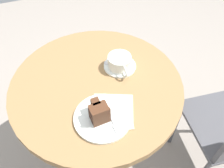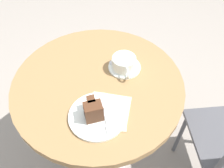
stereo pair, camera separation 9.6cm
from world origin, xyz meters
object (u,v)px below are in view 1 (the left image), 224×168
object	(u,v)px
cake_slice	(99,113)
saucer	(120,66)
teaspoon	(111,66)
coffee_cup	(120,62)
cake_plate	(103,117)
fork	(114,121)
napkin	(113,112)

from	to	relation	value
cake_slice	saucer	bearing A→B (deg)	143.85
teaspoon	cake_slice	distance (m)	0.28
coffee_cup	cake_plate	xyz separation A→B (m)	(0.23, -0.15, -0.03)
coffee_cup	cake_plate	bearing A→B (deg)	-34.30
cake_plate	coffee_cup	bearing A→B (deg)	145.70
coffee_cup	cake_slice	bearing A→B (deg)	-36.34
cake_plate	fork	world-z (taller)	fork
teaspoon	fork	distance (m)	0.29
teaspoon	saucer	bearing A→B (deg)	-125.86
saucer	coffee_cup	bearing A→B (deg)	-30.87
saucer	napkin	bearing A→B (deg)	-27.25
teaspoon	napkin	xyz separation A→B (m)	(0.23, -0.07, -0.01)
fork	napkin	size ratio (longest dim) A/B	0.70
fork	napkin	xyz separation A→B (m)	(-0.05, 0.01, -0.01)
cake_plate	fork	distance (m)	0.05
fork	teaspoon	bearing A→B (deg)	159.66
coffee_cup	cake_slice	world-z (taller)	cake_slice
teaspoon	cake_plate	distance (m)	0.27
coffee_cup	teaspoon	xyz separation A→B (m)	(-0.02, -0.04, -0.03)
teaspoon	cake_plate	world-z (taller)	teaspoon
coffee_cup	fork	xyz separation A→B (m)	(0.26, -0.12, -0.03)
cake_slice	cake_plate	bearing A→B (deg)	96.20
cake_plate	fork	bearing A→B (deg)	43.27
saucer	fork	size ratio (longest dim) A/B	1.00
saucer	cake_plate	bearing A→B (deg)	-34.18
saucer	cake_plate	xyz separation A→B (m)	(0.23, -0.16, 0.00)
cake_plate	saucer	bearing A→B (deg)	145.82
saucer	fork	world-z (taller)	fork
cake_slice	teaspoon	bearing A→B (deg)	151.63
coffee_cup	cake_plate	distance (m)	0.28
saucer	coffee_cup	xyz separation A→B (m)	(0.01, -0.01, 0.04)
cake_plate	fork	size ratio (longest dim) A/B	1.50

